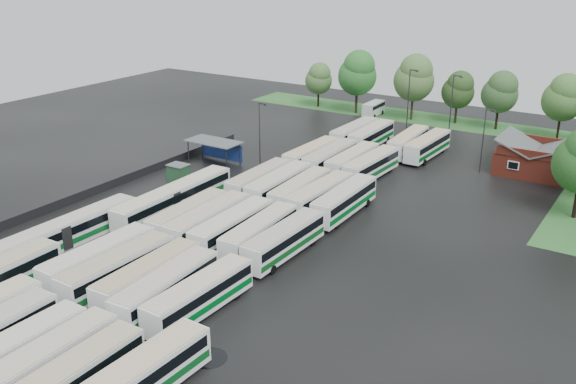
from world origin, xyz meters
The scene contains 50 objects.
ground centered at (0.00, 0.00, 0.00)m, with size 160.00×160.00×0.00m, color black.
brick_building centered at (24.00, 42.77, 1.87)m, with size 10.07×8.60×5.39m.
wash_shed centered at (-17.20, 22.02, 2.99)m, with size 8.20×4.20×3.58m.
utility_hut centered at (-16.20, 12.60, 1.32)m, with size 2.70×2.20×2.62m.
grass_strip_north centered at (2.00, 64.80, 0.01)m, with size 80.00×10.00×0.01m, color #2B6529.
west_fence centered at (-22.20, 8.00, 0.60)m, with size 0.10×50.00×1.20m, color #2D2D30.
bus_r0c2 centered at (2.16, -26.21, 1.82)m, with size 2.80×11.97×3.32m.
bus_r0c3 centered at (5.23, -25.81, 1.85)m, with size 2.68×12.13×3.37m.
bus_r0c4 centered at (8.38, -26.20, 1.86)m, with size 2.68×12.16×3.38m.
bus_r1c0 centered at (-4.24, -12.19, 1.92)m, with size 2.91×12.61×3.50m.
bus_r1c1 centered at (-1.26, -12.60, 1.91)m, with size 2.93×12.51×3.47m.
bus_r1c2 centered at (2.18, -12.10, 1.86)m, with size 2.80×12.17×3.37m.
bus_r1c3 centered at (5.01, -12.73, 1.86)m, with size 3.16×12.26×3.38m.
bus_r1c4 centered at (8.31, -12.15, 1.83)m, with size 2.85×12.02×3.33m.
bus_r2c0 centered at (-4.21, 0.86, 1.83)m, with size 2.97×12.05×3.33m.
bus_r2c1 centered at (-1.31, 0.91, 1.91)m, with size 2.91×12.54×3.48m.
bus_r2c2 centered at (1.82, 1.10, 1.88)m, with size 2.84×12.34×3.42m.
bus_r2c3 centered at (5.14, 1.47, 1.84)m, with size 3.16×12.13×3.34m.
bus_r2c4 centered at (8.35, 1.37, 1.85)m, with size 2.71×12.08×3.36m.
bus_r3c0 centered at (-4.28, 14.95, 1.84)m, with size 2.74×12.06×3.35m.
bus_r3c1 centered at (-1.13, 14.81, 1.91)m, with size 3.01×12.56×3.48m.
bus_r3c2 centered at (2.07, 14.70, 1.83)m, with size 3.08×12.03×3.32m.
bus_r3c3 centered at (5.09, 14.51, 1.86)m, with size 2.89×12.20×3.38m.
bus_r3c4 centered at (8.37, 14.61, 1.89)m, with size 2.80×12.38×3.44m.
bus_r4c0 centered at (-4.23, 28.17, 1.84)m, with size 2.83×12.07×3.34m.
bus_r4c1 centered at (-1.16, 28.35, 1.87)m, with size 2.70×12.21×3.39m.
bus_r4c2 centered at (2.18, 28.67, 1.85)m, with size 2.58×12.06×3.36m.
bus_r4c3 centered at (5.29, 28.34, 1.86)m, with size 3.09×12.24×3.38m.
bus_r5c0 centered at (-4.35, 42.16, 1.88)m, with size 2.79×12.34×3.43m.
bus_r5c1 centered at (-1.32, 42.21, 1.86)m, with size 2.73×12.20×3.39m.
bus_r5c3 centered at (5.04, 42.13, 1.84)m, with size 3.05×12.09×3.34m.
bus_r5c4 centered at (8.34, 41.79, 1.85)m, with size 3.01×12.15×3.36m.
artic_bus_west_b centered at (-9.19, 4.06, 1.93)m, with size 2.85×18.75×3.47m.
artic_bus_west_c centered at (-12.21, -9.54, 1.85)m, with size 2.79×18.02×3.34m.
minibus centered at (-10.20, 61.71, 1.44)m, with size 2.29×5.97×2.60m.
tree_north_0 centered at (-22.85, 62.39, 5.81)m, with size 5.46×5.46×9.04m.
tree_north_1 centered at (-13.81, 61.60, 7.94)m, with size 7.45×7.45×12.34m.
tree_north_2 centered at (-2.68, 62.59, 7.98)m, with size 7.49×7.49×12.40m.
tree_north_3 centered at (5.16, 64.51, 6.29)m, with size 5.90×5.90×9.77m.
tree_north_4 centered at (12.73, 64.21, 6.79)m, with size 6.37×6.37×10.55m.
tree_north_5 centered at (23.30, 63.20, 7.25)m, with size 6.80×6.80×11.27m.
lamp_post_ne centered at (17.45, 39.22, 5.39)m, with size 1.43×0.28×9.29m.
lamp_post_nw centered at (-11.60, 25.66, 5.36)m, with size 1.42×0.28×9.24m.
lamp_post_back_w centered at (-0.84, 56.02, 6.17)m, with size 1.64×0.32×10.62m.
lamp_post_back_e centered at (6.96, 56.02, 6.05)m, with size 1.60×0.31×10.42m.
puddle_0 centered at (-3.80, -19.03, 0.00)m, with size 3.76×3.76×0.01m, color black.
puddle_1 centered at (5.47, -19.74, 0.00)m, with size 3.06×3.06×0.01m, color black.
puddle_2 centered at (-6.94, 3.54, 0.00)m, with size 7.14×7.14×0.01m, color black.
puddle_3 centered at (4.99, 0.06, 0.00)m, with size 4.13×4.13×0.01m, color black.
puddle_4 centered at (13.04, -16.81, 0.00)m, with size 2.95×2.95×0.01m, color black.
Camera 1 is at (41.13, -49.17, 30.00)m, focal length 40.00 mm.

